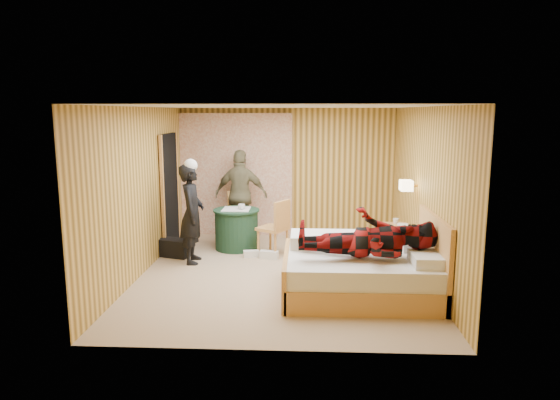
{
  "coord_description": "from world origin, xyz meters",
  "views": [
    {
      "loc": [
        0.34,
        -7.28,
        2.43
      ],
      "look_at": [
        -0.04,
        0.47,
        1.05
      ],
      "focal_mm": 32.0,
      "sensor_mm": 36.0,
      "label": 1
    }
  ],
  "objects_px": {
    "bed": "(362,271)",
    "chair_far": "(240,212)",
    "man_on_bed": "(367,227)",
    "chair_near": "(277,224)",
    "wall_lamp": "(406,185)",
    "round_table": "(237,229)",
    "duffel_bag": "(175,248)",
    "man_at_table": "(241,195)",
    "woman_standing": "(192,214)",
    "nightstand": "(396,242)"
  },
  "relations": [
    {
      "from": "wall_lamp",
      "to": "chair_far",
      "type": "distance_m",
      "value": 3.3
    },
    {
      "from": "chair_far",
      "to": "duffel_bag",
      "type": "relative_size",
      "value": 1.76
    },
    {
      "from": "bed",
      "to": "man_on_bed",
      "type": "distance_m",
      "value": 0.7
    },
    {
      "from": "wall_lamp",
      "to": "chair_far",
      "type": "xyz_separation_m",
      "value": [
        -2.81,
        1.55,
        -0.76
      ]
    },
    {
      "from": "wall_lamp",
      "to": "chair_near",
      "type": "height_order",
      "value": "wall_lamp"
    },
    {
      "from": "chair_far",
      "to": "bed",
      "type": "bearing_deg",
      "value": -74.37
    },
    {
      "from": "chair_near",
      "to": "man_at_table",
      "type": "xyz_separation_m",
      "value": [
        -0.74,
        1.11,
        0.3
      ]
    },
    {
      "from": "chair_far",
      "to": "man_on_bed",
      "type": "distance_m",
      "value": 3.68
    },
    {
      "from": "chair_far",
      "to": "duffel_bag",
      "type": "xyz_separation_m",
      "value": [
        -0.96,
        -1.19,
        -0.39
      ]
    },
    {
      "from": "bed",
      "to": "chair_far",
      "type": "xyz_separation_m",
      "value": [
        -2.01,
        2.8,
        0.22
      ]
    },
    {
      "from": "duffel_bag",
      "to": "woman_standing",
      "type": "distance_m",
      "value": 0.82
    },
    {
      "from": "wall_lamp",
      "to": "chair_near",
      "type": "xyz_separation_m",
      "value": [
        -2.04,
        0.48,
        -0.74
      ]
    },
    {
      "from": "wall_lamp",
      "to": "round_table",
      "type": "bearing_deg",
      "value": 162.08
    },
    {
      "from": "man_on_bed",
      "to": "chair_near",
      "type": "bearing_deg",
      "value": 122.92
    },
    {
      "from": "nightstand",
      "to": "woman_standing",
      "type": "relative_size",
      "value": 0.37
    },
    {
      "from": "man_on_bed",
      "to": "round_table",
      "type": "bearing_deg",
      "value": 130.19
    },
    {
      "from": "duffel_bag",
      "to": "woman_standing",
      "type": "height_order",
      "value": "woman_standing"
    },
    {
      "from": "nightstand",
      "to": "man_at_table",
      "type": "height_order",
      "value": "man_at_table"
    },
    {
      "from": "wall_lamp",
      "to": "bed",
      "type": "height_order",
      "value": "wall_lamp"
    },
    {
      "from": "bed",
      "to": "woman_standing",
      "type": "bearing_deg",
      "value": 153.19
    },
    {
      "from": "bed",
      "to": "man_on_bed",
      "type": "height_order",
      "value": "man_on_bed"
    },
    {
      "from": "round_table",
      "to": "man_on_bed",
      "type": "xyz_separation_m",
      "value": [
        2.01,
        -2.38,
        0.61
      ]
    },
    {
      "from": "chair_near",
      "to": "man_on_bed",
      "type": "xyz_separation_m",
      "value": [
        1.27,
        -1.96,
        0.42
      ]
    },
    {
      "from": "round_table",
      "to": "chair_far",
      "type": "distance_m",
      "value": 0.67
    },
    {
      "from": "wall_lamp",
      "to": "bed",
      "type": "bearing_deg",
      "value": -122.55
    },
    {
      "from": "bed",
      "to": "chair_far",
      "type": "bearing_deg",
      "value": 125.69
    },
    {
      "from": "bed",
      "to": "nightstand",
      "type": "xyz_separation_m",
      "value": [
        0.76,
        1.64,
        -0.02
      ]
    },
    {
      "from": "chair_far",
      "to": "woman_standing",
      "type": "distance_m",
      "value": 1.62
    },
    {
      "from": "round_table",
      "to": "chair_near",
      "type": "bearing_deg",
      "value": -29.64
    },
    {
      "from": "chair_far",
      "to": "duffel_bag",
      "type": "distance_m",
      "value": 1.58
    },
    {
      "from": "duffel_bag",
      "to": "man_at_table",
      "type": "height_order",
      "value": "man_at_table"
    },
    {
      "from": "wall_lamp",
      "to": "bed",
      "type": "distance_m",
      "value": 1.78
    },
    {
      "from": "nightstand",
      "to": "man_on_bed",
      "type": "height_order",
      "value": "man_on_bed"
    },
    {
      "from": "bed",
      "to": "round_table",
      "type": "height_order",
      "value": "bed"
    },
    {
      "from": "bed",
      "to": "chair_near",
      "type": "relative_size",
      "value": 2.08
    },
    {
      "from": "wall_lamp",
      "to": "round_table",
      "type": "distance_m",
      "value": 3.07
    },
    {
      "from": "bed",
      "to": "woman_standing",
      "type": "xyz_separation_m",
      "value": [
        -2.59,
        1.31,
        0.49
      ]
    },
    {
      "from": "nightstand",
      "to": "man_on_bed",
      "type": "bearing_deg",
      "value": -111.3
    },
    {
      "from": "nightstand",
      "to": "chair_near",
      "type": "bearing_deg",
      "value": 177.58
    },
    {
      "from": "woman_standing",
      "to": "man_on_bed",
      "type": "height_order",
      "value": "man_on_bed"
    },
    {
      "from": "wall_lamp",
      "to": "woman_standing",
      "type": "relative_size",
      "value": 0.16
    },
    {
      "from": "wall_lamp",
      "to": "woman_standing",
      "type": "distance_m",
      "value": 3.42
    },
    {
      "from": "chair_near",
      "to": "round_table",
      "type": "bearing_deg",
      "value": -87.77
    },
    {
      "from": "round_table",
      "to": "woman_standing",
      "type": "distance_m",
      "value": 1.13
    },
    {
      "from": "wall_lamp",
      "to": "man_at_table",
      "type": "distance_m",
      "value": 3.23
    },
    {
      "from": "duffel_bag",
      "to": "man_at_table",
      "type": "relative_size",
      "value": 0.31
    },
    {
      "from": "bed",
      "to": "man_on_bed",
      "type": "relative_size",
      "value": 1.14
    },
    {
      "from": "chair_near",
      "to": "nightstand",
      "type": "bearing_deg",
      "value": 119.45
    },
    {
      "from": "nightstand",
      "to": "chair_near",
      "type": "height_order",
      "value": "chair_near"
    },
    {
      "from": "chair_near",
      "to": "man_at_table",
      "type": "height_order",
      "value": "man_at_table"
    }
  ]
}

